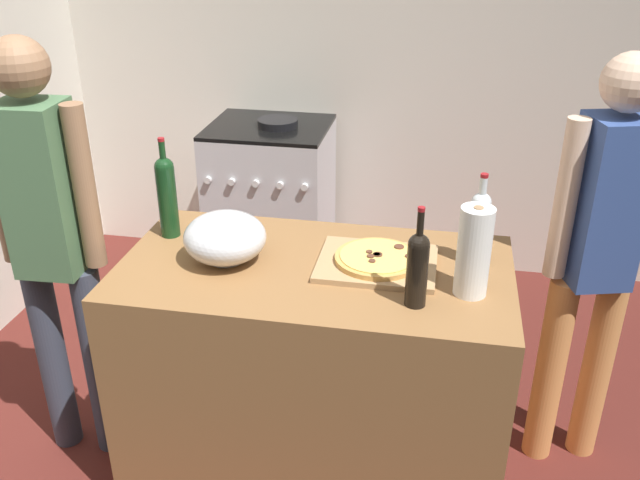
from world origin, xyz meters
name	(u,v)px	position (x,y,z in m)	size (l,w,h in m)	color
ground_plane	(312,381)	(0.00, 1.27, -0.01)	(3.96, 3.13, 0.02)	#511E19
kitchen_wall_rear	(357,44)	(0.00, 2.58, 1.30)	(3.96, 0.10, 2.60)	silver
counter	(315,372)	(0.12, 0.75, 0.45)	(1.34, 0.72, 0.90)	olive
cutting_board	(377,263)	(0.33, 0.79, 0.91)	(0.40, 0.32, 0.02)	tan
pizza	(377,258)	(0.33, 0.79, 0.93)	(0.29, 0.29, 0.03)	tan
mixing_bowl	(225,238)	(-0.19, 0.73, 0.98)	(0.28, 0.28, 0.17)	#B2B2B7
paper_towel_roll	(474,252)	(0.64, 0.66, 1.04)	(0.11, 0.11, 0.30)	white
wine_bottle_clear	(417,266)	(0.47, 0.56, 1.03)	(0.07, 0.07, 0.33)	black
wine_bottle_amber	(479,225)	(0.66, 0.87, 1.04)	(0.07, 0.07, 0.33)	silver
wine_bottle_dark	(167,194)	(-0.45, 0.89, 1.06)	(0.07, 0.07, 0.38)	#143819
stove	(271,205)	(-0.41, 2.18, 0.47)	(0.64, 0.59, 0.97)	#B7B7BC
person_in_stripes	(51,236)	(-0.82, 0.70, 0.95)	(0.39, 0.21, 1.64)	#383D4C
person_in_red	(597,251)	(1.08, 1.01, 0.91)	(0.36, 0.25, 1.60)	#D88C4C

